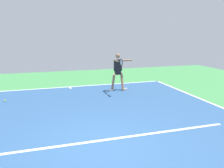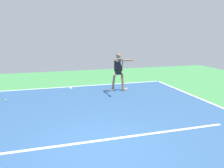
% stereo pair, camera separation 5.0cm
% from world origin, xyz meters
% --- Properties ---
extents(ground_plane, '(22.68, 22.68, 0.00)m').
position_xyz_m(ground_plane, '(0.00, 0.00, 0.00)').
color(ground_plane, '#428E4C').
extents(court_surface, '(9.75, 12.75, 0.00)m').
position_xyz_m(court_surface, '(0.00, 0.00, 0.00)').
color(court_surface, '#2D5484').
rests_on(court_surface, ground_plane).
extents(court_line_baseline_near, '(9.75, 0.10, 0.01)m').
position_xyz_m(court_line_baseline_near, '(0.00, -6.32, 0.00)').
color(court_line_baseline_near, white).
rests_on(court_line_baseline_near, ground_plane).
extents(court_line_service, '(7.31, 0.10, 0.01)m').
position_xyz_m(court_line_service, '(0.00, -0.31, 0.00)').
color(court_line_service, white).
rests_on(court_line_service, ground_plane).
extents(court_line_centre_mark, '(0.10, 0.30, 0.01)m').
position_xyz_m(court_line_centre_mark, '(0.00, -6.12, 0.00)').
color(court_line_centre_mark, white).
rests_on(court_line_centre_mark, ground_plane).
extents(tennis_player, '(1.18, 1.23, 1.73)m').
position_xyz_m(tennis_player, '(-2.06, -4.95, 0.98)').
color(tennis_player, '#9E7051').
rests_on(tennis_player, ground_plane).
extents(tennis_ball_by_sideline, '(0.07, 0.07, 0.07)m').
position_xyz_m(tennis_ball_by_sideline, '(2.70, -4.59, 0.03)').
color(tennis_ball_by_sideline, '#C6E53D').
rests_on(tennis_ball_by_sideline, ground_plane).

